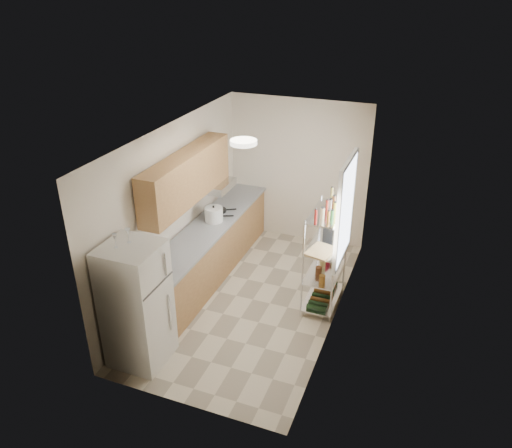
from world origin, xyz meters
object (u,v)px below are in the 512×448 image
at_px(frying_pan_large, 214,216).
at_px(rice_cooker, 214,214).
at_px(cutting_board, 321,251).
at_px(espresso_machine, 328,230).
at_px(refrigerator, 137,305).

bearing_deg(frying_pan_large, rice_cooker, -87.83).
relative_size(rice_cooker, frying_pan_large, 1.00).
height_order(rice_cooker, frying_pan_large, rice_cooker).
relative_size(cutting_board, espresso_machine, 1.75).
height_order(refrigerator, rice_cooker, refrigerator).
bearing_deg(refrigerator, cutting_board, 42.82).
height_order(refrigerator, frying_pan_large, refrigerator).
xyz_separation_m(frying_pan_large, espresso_machine, (1.93, -0.21, 0.21)).
bearing_deg(frying_pan_large, refrigerator, -111.25).
distance_m(refrigerator, frying_pan_large, 2.40).
bearing_deg(cutting_board, refrigerator, -137.18).
height_order(cutting_board, espresso_machine, espresso_machine).
bearing_deg(espresso_machine, refrigerator, -140.38).
relative_size(refrigerator, rice_cooker, 5.63).
distance_m(refrigerator, cutting_board, 2.55).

